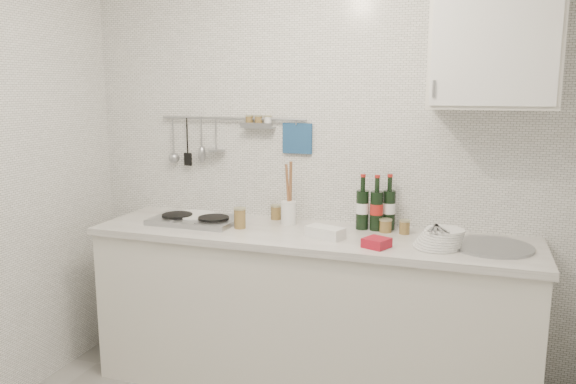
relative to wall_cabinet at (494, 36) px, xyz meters
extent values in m
cube|color=silver|center=(-0.90, 0.18, -0.70)|extent=(3.00, 0.02, 2.50)
cube|color=silver|center=(-0.90, -0.12, -1.51)|extent=(2.40, 0.60, 0.88)
cube|color=silver|center=(-0.90, -0.12, -1.05)|extent=(2.44, 0.64, 0.04)
cube|color=black|center=(-0.90, -0.10, -1.90)|extent=(2.34, 0.52, 0.10)
cube|color=#93969B|center=(-1.60, -0.12, -1.01)|extent=(0.50, 0.32, 0.03)
cylinder|color=black|center=(-1.72, -0.12, -0.99)|extent=(0.18, 0.18, 0.01)
cylinder|color=black|center=(-1.48, -0.12, -0.99)|extent=(0.18, 0.18, 0.01)
cylinder|color=#93969B|center=(0.05, -0.12, -1.02)|extent=(0.40, 0.40, 0.02)
cylinder|color=#93969B|center=(0.05, -0.12, -1.08)|extent=(0.34, 0.34, 0.10)
cylinder|color=#93969B|center=(-1.47, 0.15, -0.43)|extent=(0.95, 0.02, 0.02)
cube|color=navy|center=(-1.06, 0.17, -0.54)|extent=(0.18, 0.02, 0.18)
cube|color=silver|center=(0.00, 0.01, 0.00)|extent=(0.60, 0.35, 0.70)
cube|color=white|center=(0.00, -0.18, 0.00)|extent=(0.56, 0.01, 0.66)
cylinder|color=#93969B|center=(-0.26, -0.19, -0.25)|extent=(0.01, 0.01, 0.08)
cylinder|color=#4961A7|center=(-1.65, -0.06, -1.02)|extent=(0.26, 0.26, 0.01)
cylinder|color=#4961A7|center=(-1.64, -0.06, -1.01)|extent=(0.25, 0.25, 0.01)
cylinder|color=#4961A7|center=(-1.64, -0.06, -1.00)|extent=(0.25, 0.25, 0.01)
cylinder|color=white|center=(-0.21, -0.20, -1.02)|extent=(0.23, 0.23, 0.01)
cylinder|color=white|center=(-0.21, -0.20, -1.01)|extent=(0.23, 0.23, 0.01)
cylinder|color=white|center=(-0.20, -0.20, -1.00)|extent=(0.22, 0.22, 0.01)
cylinder|color=white|center=(-0.19, -0.19, -0.99)|extent=(0.21, 0.21, 0.01)
cylinder|color=white|center=(-0.19, -0.19, -0.98)|extent=(0.21, 0.21, 0.01)
cylinder|color=white|center=(-0.18, -0.18, -0.97)|extent=(0.20, 0.20, 0.01)
cylinder|color=white|center=(-0.18, -0.18, -0.95)|extent=(0.20, 0.20, 0.01)
cylinder|color=white|center=(-0.17, -0.18, -0.94)|extent=(0.19, 0.19, 0.01)
cube|color=white|center=(-0.78, -0.20, -1.00)|extent=(0.22, 0.16, 0.06)
cube|color=#AF1321|center=(-0.49, -0.29, -1.01)|extent=(0.15, 0.15, 0.05)
cylinder|color=white|center=(-1.07, 0.03, -0.96)|extent=(0.09, 0.09, 0.14)
cylinder|color=brown|center=(-1.06, 0.03, -0.79)|extent=(0.04, 0.07, 0.27)
cylinder|color=brown|center=(-1.08, 0.04, -0.80)|extent=(0.05, 0.05, 0.25)
cylinder|color=brown|center=(-1.18, 0.12, -0.99)|extent=(0.06, 0.06, 0.08)
cylinder|color=tan|center=(-1.18, 0.12, -0.95)|extent=(0.07, 0.07, 0.01)
cylinder|color=brown|center=(-0.40, 0.02, -1.00)|extent=(0.06, 0.06, 0.07)
cylinder|color=tan|center=(-0.40, 0.02, -0.96)|extent=(0.06, 0.06, 0.01)
cylinder|color=brown|center=(-0.50, 0.02, -1.00)|extent=(0.07, 0.07, 0.07)
cylinder|color=tan|center=(-0.50, 0.02, -0.96)|extent=(0.07, 0.07, 0.01)
cylinder|color=brown|center=(-1.30, -0.16, -0.98)|extent=(0.07, 0.07, 0.11)
cylinder|color=tan|center=(-1.30, -0.16, -0.92)|extent=(0.07, 0.07, 0.01)
camera|label=1|loc=(-0.04, -2.99, -0.25)|focal=35.00mm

